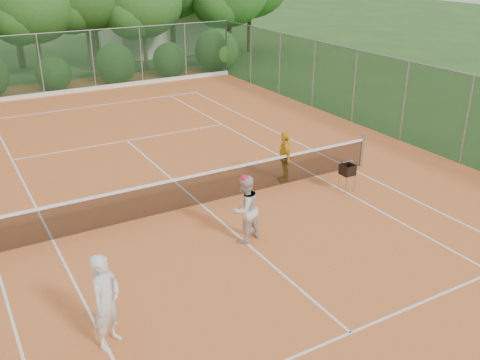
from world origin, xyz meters
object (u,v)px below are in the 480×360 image
Objects in this scene: player_white at (106,301)px; player_center_grp at (245,209)px; player_yellow at (285,156)px; ball_hopper at (347,170)px.

player_center_grp is (4.06, 2.06, -0.06)m from player_white.
player_center_grp is at bearing -29.99° from player_yellow.
player_yellow is at bearing -5.39° from player_white.
player_white reaches higher than ball_hopper.
ball_hopper is at bearing 14.12° from player_center_grp.
player_yellow reaches higher than ball_hopper.
ball_hopper is (1.16, -1.60, -0.12)m from player_yellow.
player_white is 4.55m from player_center_grp.
player_white is 1.17× the size of player_yellow.
player_white reaches higher than player_center_grp.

